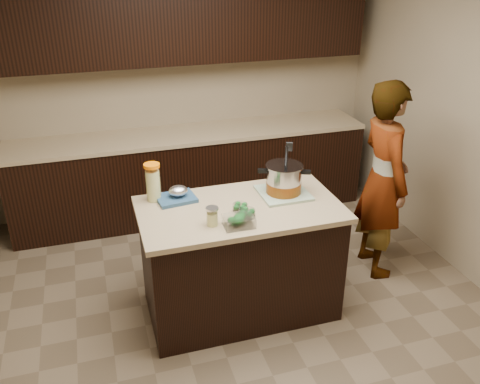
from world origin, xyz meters
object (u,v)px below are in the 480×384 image
(island, at_px, (240,259))
(person, at_px, (383,180))
(lemonade_pitcher, at_px, (153,184))
(stock_pot, at_px, (284,181))

(island, bearing_deg, person, 9.36)
(island, bearing_deg, lemonade_pitcher, 152.80)
(island, relative_size, stock_pot, 3.69)
(stock_pot, distance_m, person, 0.95)
(island, relative_size, lemonade_pitcher, 5.16)
(lemonade_pitcher, bearing_deg, stock_pot, -11.33)
(stock_pot, bearing_deg, lemonade_pitcher, -170.01)
(stock_pot, bearing_deg, island, -143.11)
(lemonade_pitcher, bearing_deg, island, -27.20)
(lemonade_pitcher, bearing_deg, person, -2.40)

